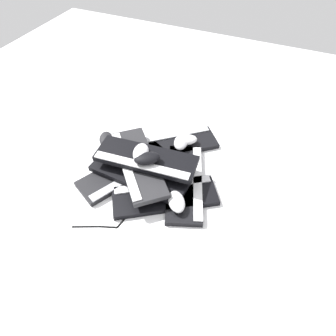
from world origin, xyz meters
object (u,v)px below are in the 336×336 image
at_px(keyboard_1, 172,145).
at_px(mouse_2, 176,202).
at_px(mouse_3, 186,140).
at_px(keyboard_5, 138,163).
at_px(keyboard_3, 165,196).
at_px(keyboard_0, 185,182).
at_px(keyboard_2, 126,171).
at_px(mouse_5, 181,142).
at_px(keyboard_4, 140,174).
at_px(mouse_0, 106,139).
at_px(mouse_1, 147,158).
at_px(mouse_4, 141,153).
at_px(keyboard_6, 146,159).

bearing_deg(keyboard_1, mouse_2, -64.30).
bearing_deg(keyboard_1, mouse_3, 19.45).
height_order(keyboard_5, mouse_3, keyboard_5).
xyz_separation_m(keyboard_1, keyboard_5, (-0.07, -0.23, 0.06)).
bearing_deg(keyboard_3, mouse_2, -25.83).
relative_size(keyboard_0, keyboard_3, 1.03).
bearing_deg(keyboard_5, keyboard_2, -166.07).
height_order(keyboard_5, mouse_5, keyboard_5).
xyz_separation_m(keyboard_2, keyboard_4, (0.08, -0.02, 0.03)).
height_order(keyboard_1, keyboard_2, same).
xyz_separation_m(keyboard_2, mouse_2, (0.29, -0.09, 0.04)).
height_order(keyboard_1, mouse_3, mouse_3).
xyz_separation_m(mouse_0, mouse_1, (0.31, -0.14, 0.12)).
xyz_separation_m(keyboard_2, mouse_4, (0.07, 0.02, 0.13)).
relative_size(keyboard_2, keyboard_3, 1.02).
relative_size(keyboard_0, keyboard_1, 1.07).
distance_m(keyboard_4, mouse_1, 0.10).
height_order(keyboard_4, mouse_5, mouse_5).
distance_m(keyboard_2, keyboard_5, 0.08).
bearing_deg(mouse_4, mouse_3, -42.27).
bearing_deg(mouse_3, keyboard_1, -11.94).
height_order(keyboard_6, mouse_4, mouse_4).
relative_size(keyboard_5, mouse_5, 3.88).
bearing_deg(mouse_5, keyboard_6, 148.52).
bearing_deg(mouse_3, mouse_2, 74.16).
distance_m(mouse_0, mouse_3, 0.40).
relative_size(keyboard_0, keyboard_4, 1.03).
bearing_deg(keyboard_3, mouse_5, 99.43).
bearing_deg(mouse_4, keyboard_3, -137.17).
distance_m(keyboard_4, mouse_4, 0.10).
bearing_deg(mouse_4, keyboard_6, -88.20).
relative_size(keyboard_1, mouse_4, 3.95).
bearing_deg(mouse_0, keyboard_1, 76.25).
bearing_deg(keyboard_3, keyboard_4, 162.06).
bearing_deg(mouse_5, keyboard_5, 141.92).
bearing_deg(mouse_2, keyboard_1, 170.43).
relative_size(keyboard_0, mouse_0, 4.22).
height_order(keyboard_1, keyboard_4, keyboard_4).
relative_size(keyboard_2, mouse_3, 4.18).
bearing_deg(keyboard_6, mouse_4, -160.31).
distance_m(mouse_0, mouse_5, 0.38).
bearing_deg(mouse_3, keyboard_6, 37.33).
bearing_deg(mouse_5, keyboard_4, 149.32).
xyz_separation_m(keyboard_4, keyboard_6, (0.01, 0.04, 0.06)).
xyz_separation_m(keyboard_2, keyboard_6, (0.09, 0.03, 0.09)).
xyz_separation_m(keyboard_4, mouse_5, (0.09, 0.26, 0.01)).
xyz_separation_m(mouse_1, mouse_4, (-0.04, 0.02, 0.00)).
bearing_deg(keyboard_3, keyboard_2, 164.51).
bearing_deg(mouse_3, keyboard_3, 64.66).
relative_size(keyboard_1, keyboard_3, 0.96).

